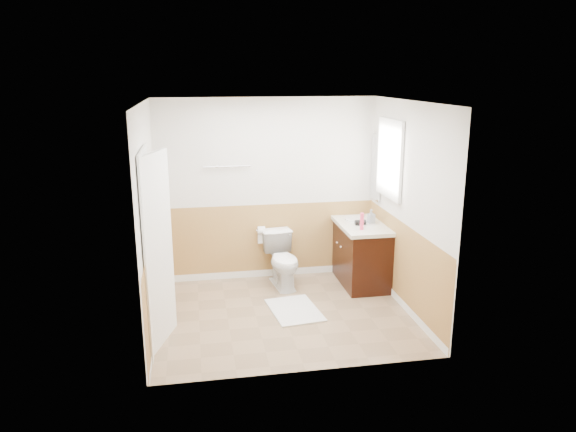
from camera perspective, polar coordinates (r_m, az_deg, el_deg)
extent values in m
plane|color=#8C7051|center=(6.57, -0.48, -10.35)|extent=(3.00, 3.00, 0.00)
plane|color=white|center=(5.95, -0.54, 12.01)|extent=(3.00, 3.00, 0.00)
plane|color=silver|center=(7.39, -2.20, 2.77)|extent=(3.00, 0.00, 3.00)
plane|color=silver|center=(4.91, 2.03, -3.48)|extent=(3.00, 0.00, 3.00)
plane|color=silver|center=(6.08, -14.59, -0.36)|extent=(0.00, 3.00, 3.00)
plane|color=silver|center=(6.55, 12.54, 0.85)|extent=(0.00, 3.00, 3.00)
plane|color=#B68D49|center=(7.57, -2.13, -2.81)|extent=(3.00, 0.00, 3.00)
plane|color=#B68D49|center=(5.21, 1.93, -11.30)|extent=(3.00, 0.00, 3.00)
plane|color=#B68D49|center=(6.31, -14.04, -6.94)|extent=(0.00, 2.60, 2.60)
plane|color=#B68D49|center=(6.76, 12.09, -5.34)|extent=(0.00, 2.60, 2.60)
imported|color=white|center=(7.27, -0.53, -4.69)|extent=(0.49, 0.76, 0.73)
cube|color=silver|center=(6.65, 0.69, -9.93)|extent=(0.65, 0.86, 0.02)
cube|color=black|center=(7.46, 7.63, -4.01)|extent=(0.55, 1.10, 0.80)
sphere|color=#B6B7BD|center=(7.24, 5.65, -3.29)|extent=(0.03, 0.03, 0.03)
sphere|color=silver|center=(7.42, 5.23, -2.82)|extent=(0.03, 0.03, 0.03)
cube|color=beige|center=(7.33, 7.67, -0.87)|extent=(0.60, 1.15, 0.05)
cylinder|color=silver|center=(7.47, 7.41, -0.30)|extent=(0.36, 0.36, 0.02)
cylinder|color=silver|center=(7.51, 8.74, 0.20)|extent=(0.02, 0.02, 0.14)
cylinder|color=#F13E67|center=(6.97, 7.83, -0.56)|extent=(0.05, 0.05, 0.22)
imported|color=#8B939D|center=(7.30, 8.80, -0.03)|extent=(0.10, 0.10, 0.19)
cylinder|color=black|center=(7.20, 7.66, -0.67)|extent=(0.14, 0.07, 0.07)
cylinder|color=black|center=(7.18, 7.49, -0.96)|extent=(0.03, 0.03, 0.07)
cube|color=silver|center=(7.49, 9.30, 5.08)|extent=(0.02, 0.35, 0.90)
cube|color=white|center=(6.98, 10.71, 5.98)|extent=(0.04, 0.80, 1.00)
cube|color=white|center=(6.98, 10.83, 5.98)|extent=(0.01, 0.70, 0.90)
cube|color=white|center=(5.71, -13.75, -3.71)|extent=(0.29, 0.78, 2.04)
cube|color=white|center=(5.71, -14.52, -3.65)|extent=(0.02, 0.92, 2.10)
sphere|color=silver|center=(6.04, -12.97, -3.34)|extent=(0.06, 0.06, 0.06)
cylinder|color=silver|center=(7.22, -6.51, 5.22)|extent=(0.62, 0.02, 0.02)
cylinder|color=silver|center=(7.44, -2.84, -1.52)|extent=(0.14, 0.02, 0.02)
cylinder|color=white|center=(7.44, -2.84, -1.52)|extent=(0.10, 0.11, 0.11)
cube|color=white|center=(7.47, -2.83, -2.33)|extent=(0.10, 0.01, 0.16)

